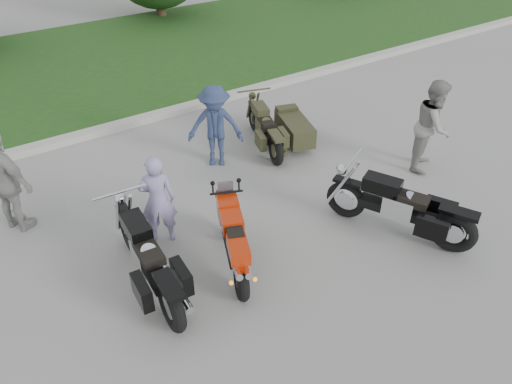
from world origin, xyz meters
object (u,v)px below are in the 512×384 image
person_stripe (158,200)px  cruiser_sidecar (283,129)px  cruiser_left (150,263)px  person_grey (433,125)px  person_denim (215,126)px  person_back (6,182)px  cruiser_right (405,210)px  sportbike_red (234,240)px

person_stripe → cruiser_sidecar: bearing=-132.6°
cruiser_left → person_grey: bearing=4.6°
cruiser_left → person_denim: bearing=48.5°
person_back → cruiser_left: bearing=175.9°
cruiser_right → person_back: size_ratio=1.25×
cruiser_sidecar → person_back: person_back is taller
cruiser_left → person_back: bearing=120.6°
cruiser_sidecar → person_denim: size_ratio=1.24×
person_grey → person_denim: 4.30m
cruiser_left → person_grey: (6.10, 0.13, 0.43)m
sportbike_red → person_back: bearing=154.0°
cruiser_sidecar → person_denim: bearing=-168.9°
sportbike_red → person_denim: size_ratio=1.08×
sportbike_red → person_back: size_ratio=0.98×
person_stripe → person_back: person_back is taller
cruiser_right → person_denim: (-1.49, 3.71, 0.36)m
cruiser_left → person_denim: size_ratio=1.49×
person_grey → person_denim: person_grey is taller
cruiser_left → person_back: person_back is taller
person_grey → person_denim: (-3.54, 2.44, -0.07)m
person_stripe → person_back: bearing=-14.9°
person_grey → cruiser_right: bearing=179.8°
sportbike_red → cruiser_left: bearing=-170.2°
cruiser_sidecar → person_back: (-5.47, 0.20, 0.55)m
sportbike_red → person_grey: size_ratio=1.00×
cruiser_sidecar → sportbike_red: bearing=-120.5°
sportbike_red → cruiser_sidecar: size_ratio=0.87×
cruiser_right → cruiser_sidecar: bearing=61.9°
sportbike_red → person_grey: (4.84, 0.40, 0.39)m
sportbike_red → person_denim: bearing=87.5°
cruiser_sidecar → cruiser_left: bearing=-133.3°
sportbike_red → person_grey: bearing=26.7°
sportbike_red → cruiser_left: size_ratio=0.72×
sportbike_red → person_stripe: (-0.66, 1.25, 0.26)m
person_stripe → person_back: 2.54m
cruiser_right → person_stripe: (-3.45, 2.13, 0.30)m
cruiser_sidecar → person_grey: bearing=-33.1°
person_denim → person_back: size_ratio=0.91×
sportbike_red → person_denim: (1.29, 2.84, 0.32)m
cruiser_right → person_grey: 2.45m
cruiser_left → person_stripe: 1.19m
cruiser_right → cruiser_sidecar: 3.57m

